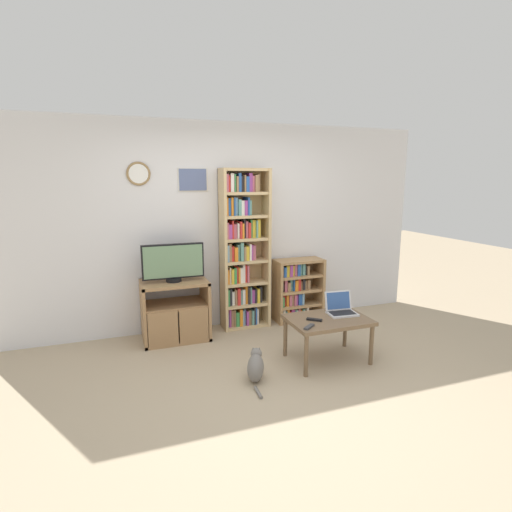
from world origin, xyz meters
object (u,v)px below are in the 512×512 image
at_px(remote_near_laptop, 314,320).
at_px(bookshelf_tall, 242,251).
at_px(remote_far_from_laptop, 309,327).
at_px(cat, 256,366).
at_px(laptop, 341,308).
at_px(coffee_table, 328,323).
at_px(tv_stand, 175,310).
at_px(television, 173,263).
at_px(bookshelf_short, 295,290).

bearing_deg(remote_near_laptop, bookshelf_tall, 55.24).
bearing_deg(remote_far_from_laptop, remote_near_laptop, 101.75).
bearing_deg(cat, laptop, 37.63).
bearing_deg(remote_far_from_laptop, cat, -129.91).
xyz_separation_m(remote_near_laptop, remote_far_from_laptop, (-0.14, -0.16, 0.00)).
relative_size(bookshelf_tall, remote_far_from_laptop, 13.16).
relative_size(laptop, remote_far_from_laptop, 2.11).
bearing_deg(coffee_table, cat, -170.24).
relative_size(tv_stand, television, 1.08).
xyz_separation_m(television, coffee_table, (1.43, -1.12, -0.53)).
distance_m(bookshelf_tall, laptop, 1.47).
bearing_deg(remote_far_from_laptop, bookshelf_short, 123.12).
bearing_deg(television, bookshelf_short, 4.91).
distance_m(tv_stand, laptop, 1.94).
height_order(bookshelf_tall, bookshelf_short, bookshelf_tall).
height_order(tv_stand, laptop, tv_stand).
bearing_deg(cat, remote_near_laptop, 35.91).
bearing_deg(bookshelf_short, remote_far_from_laptop, -110.14).
relative_size(remote_far_from_laptop, cat, 0.31).
xyz_separation_m(bookshelf_tall, remote_near_laptop, (0.36, -1.29, -0.52)).
xyz_separation_m(tv_stand, bookshelf_short, (1.64, 0.14, 0.06)).
xyz_separation_m(television, remote_far_from_laptop, (1.11, -1.30, -0.47)).
bearing_deg(television, laptop, -32.30).
bearing_deg(bookshelf_short, television, -175.09).
distance_m(television, laptop, 1.97).
xyz_separation_m(tv_stand, remote_near_laptop, (1.25, -1.14, 0.12)).
bearing_deg(remote_far_from_laptop, tv_stand, -176.27).
relative_size(laptop, cat, 0.65).
bearing_deg(remote_near_laptop, television, 87.55).
bearing_deg(bookshelf_tall, remote_near_laptop, -74.37).
distance_m(bookshelf_tall, cat, 1.69).
xyz_separation_m(tv_stand, laptop, (1.63, -1.04, 0.17)).
bearing_deg(bookshelf_short, bookshelf_tall, 178.92).
bearing_deg(television, bookshelf_tall, 9.81).
bearing_deg(remote_far_from_laptop, laptop, 80.52).
xyz_separation_m(tv_stand, television, (-0.00, -0.00, 0.58)).
height_order(television, bookshelf_short, television).
relative_size(remote_near_laptop, remote_far_from_laptop, 0.98).
relative_size(laptop, remote_near_laptop, 2.15).
bearing_deg(laptop, bookshelf_tall, 126.99).
height_order(television, laptop, television).
bearing_deg(tv_stand, bookshelf_short, 4.75).
bearing_deg(cat, coffee_table, 34.89).
bearing_deg(coffee_table, tv_stand, 141.76).
xyz_separation_m(remote_far_from_laptop, cat, (-0.55, 0.03, -0.34)).
relative_size(tv_stand, coffee_table, 0.93).
relative_size(tv_stand, remote_far_from_laptop, 5.03).
distance_m(coffee_table, remote_near_laptop, 0.18).
xyz_separation_m(television, bookshelf_short, (1.64, 0.14, -0.53)).
relative_size(bookshelf_short, remote_far_from_laptop, 5.46).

